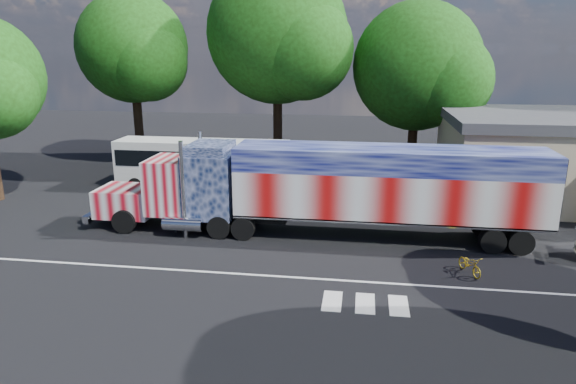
# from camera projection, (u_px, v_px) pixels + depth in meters

# --- Properties ---
(ground) EXTENTS (100.00, 100.00, 0.00)m
(ground) POSITION_uv_depth(u_px,v_px,m) (279.00, 248.00, 23.83)
(ground) COLOR black
(lane_markings) EXTENTS (30.00, 2.67, 0.01)m
(lane_markings) POSITION_uv_depth(u_px,v_px,m) (306.00, 287.00, 19.99)
(lane_markings) COLOR silver
(lane_markings) RESTS_ON ground
(semi_truck) EXTENTS (22.54, 3.56, 4.81)m
(semi_truck) POSITION_uv_depth(u_px,v_px,m) (330.00, 187.00, 24.91)
(semi_truck) COLOR black
(semi_truck) RESTS_ON ground
(coach_bus) EXTENTS (11.19, 2.61, 3.26)m
(coach_bus) POSITION_uv_depth(u_px,v_px,m) (202.00, 165.00, 33.38)
(coach_bus) COLOR silver
(coach_bus) RESTS_ON ground
(woman) EXTENTS (0.79, 0.66, 1.84)m
(woman) POSITION_uv_depth(u_px,v_px,m) (179.00, 215.00, 25.76)
(woman) COLOR slate
(woman) RESTS_ON ground
(bicycle) EXTENTS (1.09, 1.63, 0.81)m
(bicycle) POSITION_uv_depth(u_px,v_px,m) (470.00, 264.00, 21.07)
(bicycle) COLOR gold
(bicycle) RESTS_ON ground
(tree_n_mid) EXTENTS (11.04, 10.51, 15.35)m
(tree_n_mid) POSITION_uv_depth(u_px,v_px,m) (279.00, 34.00, 38.25)
(tree_n_mid) COLOR black
(tree_n_mid) RESTS_ON ground
(tree_nw_a) EXTENTS (8.91, 8.48, 13.29)m
(tree_nw_a) POSITION_uv_depth(u_px,v_px,m) (134.00, 48.00, 39.66)
(tree_nw_a) COLOR black
(tree_nw_a) RESTS_ON ground
(tree_ne_a) EXTENTS (9.87, 9.40, 12.43)m
(tree_ne_a) POSITION_uv_depth(u_px,v_px,m) (419.00, 67.00, 37.54)
(tree_ne_a) COLOR black
(tree_ne_a) RESTS_ON ground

